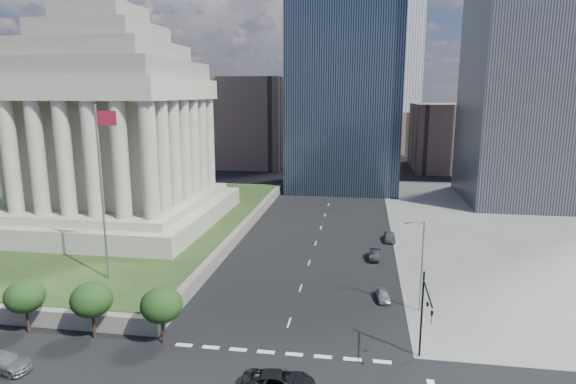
% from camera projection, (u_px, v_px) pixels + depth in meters
% --- Properties ---
extents(ground, '(500.00, 500.00, 0.00)m').
position_uv_depth(ground, '(336.00, 183.00, 126.69)').
color(ground, black).
rests_on(ground, ground).
extents(plaza_terrace, '(66.00, 70.00, 1.80)m').
position_uv_depth(plaza_terrace, '(64.00, 221.00, 85.04)').
color(plaza_terrace, slate).
rests_on(plaza_terrace, ground).
extents(plaza_lawn, '(64.00, 68.00, 0.10)m').
position_uv_depth(plaza_lawn, '(64.00, 216.00, 84.85)').
color(plaza_lawn, '#213917').
rests_on(plaza_lawn, plaza_terrace).
extents(war_memorial, '(34.00, 34.00, 39.00)m').
position_uv_depth(war_memorial, '(107.00, 104.00, 77.30)').
color(war_memorial, gray).
rests_on(war_memorial, plaza_lawn).
extents(flagpole, '(2.52, 0.24, 20.00)m').
position_uv_depth(flagpole, '(102.00, 184.00, 53.87)').
color(flagpole, slate).
rests_on(flagpole, plaza_lawn).
extents(midrise_glass, '(26.00, 26.00, 60.00)m').
position_uv_depth(midrise_glass, '(345.00, 64.00, 115.52)').
color(midrise_glass, black).
rests_on(midrise_glass, ground).
extents(building_filler_ne, '(20.00, 30.00, 20.00)m').
position_uv_depth(building_filler_ne, '(446.00, 136.00, 148.79)').
color(building_filler_ne, brown).
rests_on(building_filler_ne, ground).
extents(building_filler_nw, '(24.00, 30.00, 28.00)m').
position_uv_depth(building_filler_nw, '(251.00, 122.00, 157.50)').
color(building_filler_nw, brown).
rests_on(building_filler_nw, ground).
extents(traffic_signal_ne, '(0.30, 5.74, 8.00)m').
position_uv_depth(traffic_signal_ne, '(425.00, 310.00, 40.22)').
color(traffic_signal_ne, black).
rests_on(traffic_signal_ne, ground).
extents(street_lamp_north, '(2.13, 0.22, 10.00)m').
position_uv_depth(street_lamp_north, '(420.00, 261.00, 50.94)').
color(street_lamp_north, slate).
rests_on(street_lamp_north, ground).
extents(pickup_truck, '(6.05, 3.24, 1.62)m').
position_uv_depth(pickup_truck, '(279.00, 382.00, 37.76)').
color(pickup_truck, black).
rests_on(pickup_truck, ground).
extents(suv_grey, '(2.69, 5.40, 1.51)m').
position_uv_depth(suv_grey, '(2.00, 362.00, 40.71)').
color(suv_grey, '#575A5F').
rests_on(suv_grey, ground).
extents(parked_sedan_near, '(3.70, 1.79, 1.22)m').
position_uv_depth(parked_sedan_near, '(383.00, 295.00, 54.54)').
color(parked_sedan_near, gray).
rests_on(parked_sedan_near, ground).
extents(parked_sedan_mid, '(1.64, 4.12, 1.33)m').
position_uv_depth(parked_sedan_mid, '(375.00, 255.00, 67.98)').
color(parked_sedan_mid, black).
rests_on(parked_sedan_mid, ground).
extents(parked_sedan_far, '(1.75, 4.32, 1.47)m').
position_uv_depth(parked_sedan_far, '(390.00, 237.00, 76.36)').
color(parked_sedan_far, '#4C5053').
rests_on(parked_sedan_far, ground).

